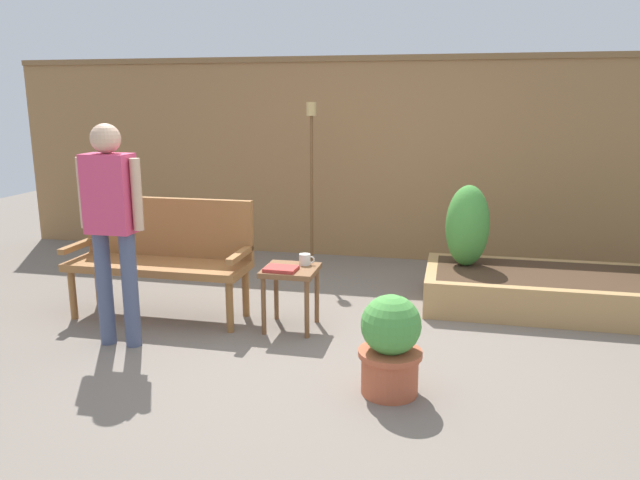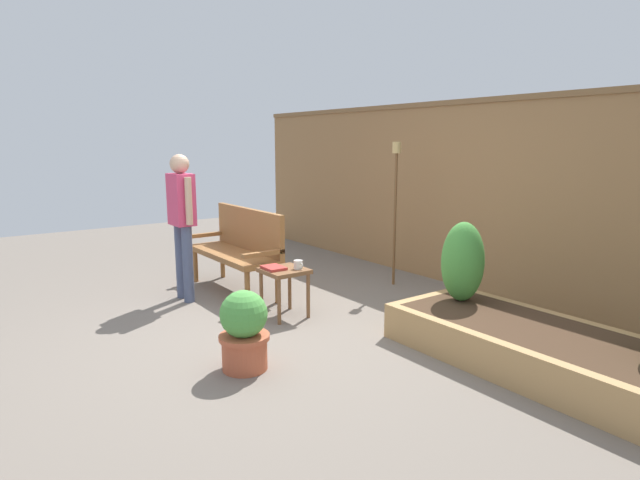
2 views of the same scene
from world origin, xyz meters
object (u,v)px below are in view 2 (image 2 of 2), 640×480
at_px(side_table, 284,277).
at_px(person_by_bench, 182,214).
at_px(cup_on_table, 298,265).
at_px(potted_boxwood, 244,330).
at_px(book_on_table, 274,268).
at_px(tiki_torch, 396,188).
at_px(shrub_near_bench, 463,262).
at_px(garden_bench, 240,244).

height_order(side_table, person_by_bench, person_by_bench).
distance_m(cup_on_table, potted_boxwood, 1.27).
xyz_separation_m(cup_on_table, person_by_bench, (-1.20, -0.67, 0.41)).
relative_size(book_on_table, tiki_torch, 0.14).
relative_size(book_on_table, shrub_near_bench, 0.33).
bearing_deg(tiki_torch, potted_boxwood, -67.27).
bearing_deg(cup_on_table, tiki_torch, 101.43).
relative_size(garden_bench, person_by_bench, 0.92).
height_order(book_on_table, potted_boxwood, potted_boxwood).
bearing_deg(side_table, potted_boxwood, -46.44).
bearing_deg(tiki_torch, side_table, -82.17).
relative_size(side_table, tiki_torch, 0.28).
relative_size(cup_on_table, potted_boxwood, 0.20).
distance_m(book_on_table, potted_boxwood, 1.22).
height_order(tiki_torch, person_by_bench, tiki_torch).
bearing_deg(tiki_torch, person_by_bench, -111.26).
relative_size(potted_boxwood, tiki_torch, 0.36).
relative_size(cup_on_table, tiki_torch, 0.07).
distance_m(side_table, person_by_bench, 1.36).
distance_m(garden_bench, side_table, 1.10).
bearing_deg(cup_on_table, shrub_near_bench, 37.10).
height_order(garden_bench, potted_boxwood, garden_bench).
bearing_deg(tiki_torch, cup_on_table, -78.57).
xyz_separation_m(side_table, person_by_bench, (-1.11, -0.57, 0.54)).
bearing_deg(garden_bench, cup_on_table, 0.37).
xyz_separation_m(garden_bench, tiki_torch, (0.85, 1.59, 0.61)).
xyz_separation_m(potted_boxwood, tiki_torch, (-1.08, 2.58, 0.85)).
height_order(shrub_near_bench, tiki_torch, tiki_torch).
bearing_deg(garden_bench, shrub_near_bench, 21.18).
bearing_deg(person_by_bench, cup_on_table, 29.34).
xyz_separation_m(book_on_table, tiki_torch, (-0.18, 1.78, 0.66)).
distance_m(garden_bench, tiki_torch, 1.90).
bearing_deg(shrub_near_bench, person_by_bench, -146.58).
distance_m(garden_bench, book_on_table, 1.06).
relative_size(cup_on_table, person_by_bench, 0.08).
bearing_deg(tiki_torch, shrub_near_bench, -23.37).
bearing_deg(book_on_table, shrub_near_bench, 41.88).
xyz_separation_m(side_table, shrub_near_bench, (1.30, 1.02, 0.26)).
height_order(potted_boxwood, person_by_bench, person_by_bench).
bearing_deg(shrub_near_bench, garden_bench, -158.82).
height_order(garden_bench, side_table, garden_bench).
relative_size(tiki_torch, person_by_bench, 1.08).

